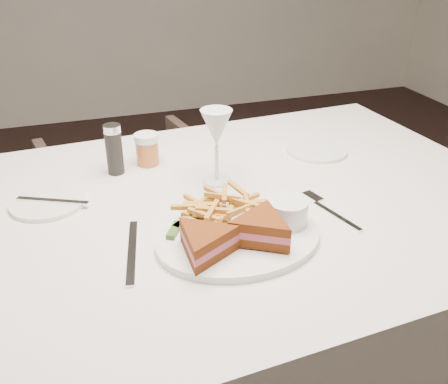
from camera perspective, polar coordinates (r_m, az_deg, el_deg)
The scene contains 4 objects.
ground at distance 1.79m, azimuth 0.95°, elevation -17.57°, with size 5.00×5.00×0.00m, color black.
table at distance 1.31m, azimuth -0.71°, elevation -15.57°, with size 1.37×0.91×0.75m, color silver.
chair_far at distance 1.98m, azimuth -10.08°, elevation -1.56°, with size 0.60×0.57×0.62m, color #4C372F.
table_setting at distance 1.01m, azimuth -0.51°, elevation -1.08°, with size 0.84×0.57×0.18m.
Camera 1 is at (-0.42, -1.18, 1.28)m, focal length 40.00 mm.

